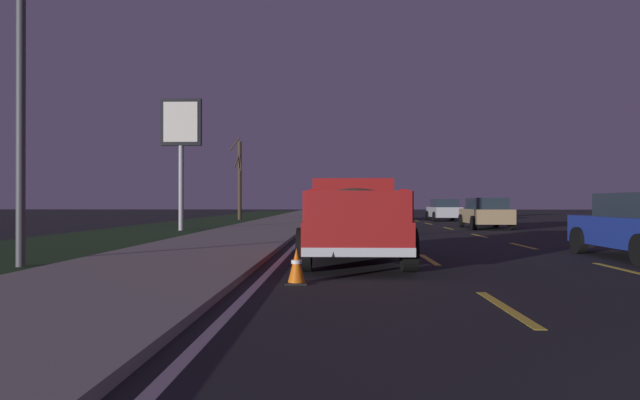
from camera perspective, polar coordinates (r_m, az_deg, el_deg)
The scene contains 12 objects.
ground at distance 29.18m, azimuth 9.41°, elevation -2.83°, with size 144.00×144.00×0.00m, color black.
sidewalk_shoulder at distance 29.14m, azimuth -5.28°, elevation -2.71°, with size 108.00×4.00×0.12m, color gray.
grass_verge at distance 30.17m, azimuth -14.76°, elevation -2.73°, with size 108.00×6.00×0.01m, color #1E3819.
lane_markings at distance 32.14m, azimuth 3.29°, elevation -2.58°, with size 108.00×7.04×0.01m.
pickup_truck at distance 12.45m, azimuth 3.45°, elevation -1.81°, with size 5.43×2.29×1.87m.
sedan_silver at distance 40.20m, azimuth 12.63°, elevation -0.99°, with size 4.41×2.04×1.54m.
sedan_green at distance 40.93m, azimuth 6.89°, elevation -0.98°, with size 4.43×2.08×1.54m.
sedan_tan at distance 29.09m, azimuth 16.66°, elevation -1.28°, with size 4.45×2.10×1.54m.
gas_price_sign at distance 26.96m, azimuth -14.07°, elevation 6.75°, with size 0.27×1.90×6.18m.
street_light_near at distance 13.38m, azimuth -27.33°, elevation 17.07°, with size 0.36×1.97×8.92m.
bare_tree_far at distance 42.22m, azimuth -8.27°, elevation 2.20°, with size 1.40×1.22×6.31m.
traffic_cone_near at distance 9.05m, azimuth -2.43°, elevation -6.84°, with size 0.36×0.36×0.58m.
Camera 1 is at (-1.89, 3.86, 1.33)m, focal length 31.15 mm.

